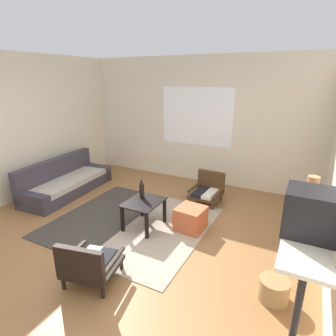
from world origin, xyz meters
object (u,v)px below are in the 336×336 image
(armchair_by_window, at_px, (208,189))
(console_shelf, at_px, (307,229))
(ottoman_orange, at_px, (191,219))
(glass_bottle, at_px, (142,190))
(crt_television, at_px, (311,212))
(armchair_striped_foreground, at_px, (89,264))
(coffee_table, at_px, (144,207))
(couch, at_px, (66,182))
(wicker_basket, at_px, (274,289))
(clay_vase, at_px, (311,194))

(armchair_by_window, height_order, console_shelf, console_shelf)
(ottoman_orange, distance_m, glass_bottle, 0.88)
(crt_television, bearing_deg, armchair_by_window, 129.06)
(armchair_striped_foreground, xyz_separation_m, console_shelf, (2.10, 0.93, 0.53))
(coffee_table, xyz_separation_m, crt_television, (2.22, -0.68, 0.74))
(console_shelf, distance_m, glass_bottle, 2.40)
(couch, xyz_separation_m, armchair_striped_foreground, (2.29, -1.79, 0.05))
(ottoman_orange, bearing_deg, wicker_basket, -34.18)
(armchair_striped_foreground, bearing_deg, couch, 141.87)
(armchair_by_window, bearing_deg, coffee_table, -111.72)
(glass_bottle, bearing_deg, clay_vase, -2.77)
(couch, height_order, armchair_striped_foreground, couch)
(clay_vase, bearing_deg, wicker_basket, -108.52)
(crt_television, distance_m, clay_vase, 0.68)
(armchair_striped_foreground, xyz_separation_m, wicker_basket, (1.89, 0.72, -0.14))
(coffee_table, bearing_deg, clay_vase, -0.08)
(crt_television, bearing_deg, coffee_table, 163.03)
(wicker_basket, bearing_deg, glass_bottle, 160.55)
(couch, bearing_deg, wicker_basket, -14.45)
(couch, bearing_deg, armchair_striped_foreground, -38.13)
(armchair_striped_foreground, relative_size, clay_vase, 1.97)
(coffee_table, relative_size, glass_bottle, 2.10)
(clay_vase, distance_m, glass_bottle, 2.37)
(clay_vase, bearing_deg, coffee_table, 179.92)
(armchair_striped_foreground, height_order, ottoman_orange, armchair_striped_foreground)
(glass_bottle, bearing_deg, coffee_table, -46.84)
(couch, height_order, crt_television, crt_television)
(armchair_striped_foreground, xyz_separation_m, ottoman_orange, (0.55, 1.63, -0.08))
(couch, height_order, console_shelf, console_shelf)
(armchair_by_window, height_order, armchair_striped_foreground, armchair_striped_foreground)
(clay_vase, bearing_deg, ottoman_orange, 169.90)
(clay_vase, height_order, wicker_basket, clay_vase)
(console_shelf, height_order, clay_vase, clay_vase)
(crt_television, xyz_separation_m, glass_bottle, (-2.32, 0.79, -0.53))
(coffee_table, xyz_separation_m, ottoman_orange, (0.67, 0.27, -0.17))
(coffee_table, relative_size, console_shelf, 0.34)
(clay_vase, bearing_deg, glass_bottle, 177.23)
(armchair_by_window, xyz_separation_m, ottoman_orange, (0.12, -1.11, -0.05))
(ottoman_orange, bearing_deg, console_shelf, -24.09)
(ottoman_orange, relative_size, glass_bottle, 1.38)
(couch, distance_m, ottoman_orange, 2.84)
(coffee_table, distance_m, wicker_basket, 2.12)
(console_shelf, relative_size, crt_television, 4.07)
(coffee_table, bearing_deg, ottoman_orange, 22.19)
(armchair_by_window, distance_m, wicker_basket, 2.49)
(armchair_striped_foreground, xyz_separation_m, clay_vase, (2.10, 1.35, 0.76))
(ottoman_orange, distance_m, wicker_basket, 1.62)
(crt_television, relative_size, glass_bottle, 1.50)
(ottoman_orange, relative_size, console_shelf, 0.23)
(couch, distance_m, crt_television, 4.61)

